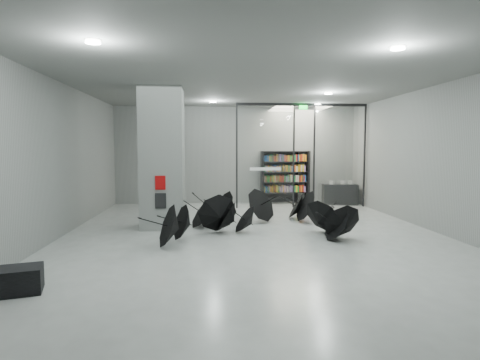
{
  "coord_description": "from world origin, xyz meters",
  "views": [
    {
      "loc": [
        -1.2,
        -9.62,
        2.29
      ],
      "look_at": [
        -0.3,
        1.5,
        1.4
      ],
      "focal_mm": 29.83,
      "sensor_mm": 36.0,
      "label": 1
    }
  ],
  "objects": [
    {
      "name": "room",
      "position": [
        0.0,
        0.0,
        2.84
      ],
      "size": [
        14.0,
        14.02,
        4.01
      ],
      "color": "#939693",
      "rests_on": "ground"
    },
    {
      "name": "column",
      "position": [
        -2.5,
        2.0,
        2.0
      ],
      "size": [
        1.2,
        1.2,
        4.0
      ],
      "primitive_type": "cube",
      "color": "slate",
      "rests_on": "ground"
    },
    {
      "name": "fire_cabinet",
      "position": [
        -2.5,
        1.38,
        1.35
      ],
      "size": [
        0.28,
        0.04,
        0.38
      ],
      "primitive_type": "cube",
      "color": "#A50A07",
      "rests_on": "column"
    },
    {
      "name": "info_panel",
      "position": [
        -2.5,
        1.38,
        0.85
      ],
      "size": [
        0.3,
        0.03,
        0.42
      ],
      "primitive_type": "cube",
      "color": "black",
      "rests_on": "column"
    },
    {
      "name": "exit_sign",
      "position": [
        2.4,
        5.3,
        3.82
      ],
      "size": [
        0.3,
        0.06,
        0.15
      ],
      "primitive_type": "cube",
      "color": "#0CE533",
      "rests_on": "room"
    },
    {
      "name": "glass_partition",
      "position": [
        2.39,
        5.5,
        2.18
      ],
      "size": [
        5.06,
        0.08,
        4.0
      ],
      "color": "silver",
      "rests_on": "ground"
    },
    {
      "name": "bookshelf",
      "position": [
        2.02,
        6.75,
        1.09
      ],
      "size": [
        2.02,
        0.69,
        2.18
      ],
      "primitive_type": null,
      "rotation": [
        0.0,
        0.0,
        0.15
      ],
      "color": "black",
      "rests_on": "ground"
    },
    {
      "name": "shop_counter",
      "position": [
        4.17,
        6.13,
        0.42
      ],
      "size": [
        1.44,
        0.71,
        0.83
      ],
      "primitive_type": "cube",
      "rotation": [
        0.0,
        0.0,
        -0.12
      ],
      "color": "black",
      "rests_on": "ground"
    },
    {
      "name": "umbrella_cluster",
      "position": [
        0.07,
        1.38,
        0.31
      ],
      "size": [
        5.34,
        4.59,
        1.34
      ],
      "color": "black",
      "rests_on": "ground"
    }
  ]
}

